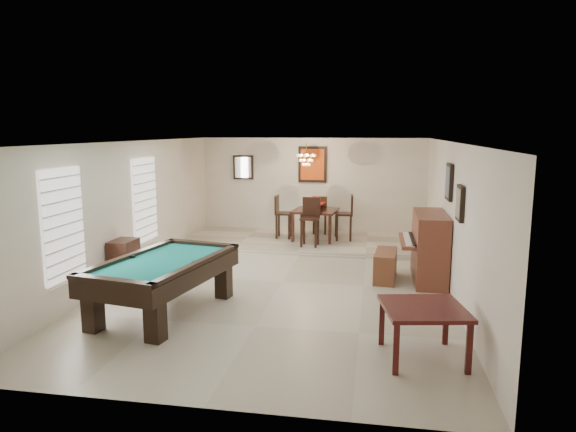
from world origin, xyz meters
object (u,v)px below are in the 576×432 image
(dining_chair_east, at_px, (344,218))
(dining_chair_south, at_px, (310,222))
(dining_chair_west, at_px, (284,217))
(chandelier, at_px, (306,155))
(upright_piano, at_px, (421,247))
(piano_bench, at_px, (385,266))
(pool_table, at_px, (164,287))
(square_table, at_px, (423,332))
(dining_table, at_px, (315,222))
(flower_vase, at_px, (315,200))
(dining_chair_north, at_px, (320,215))
(apothecary_chest, at_px, (124,263))

(dining_chair_east, bearing_deg, dining_chair_south, -45.42)
(dining_chair_west, height_order, chandelier, chandelier)
(upright_piano, bearing_deg, piano_bench, -173.06)
(pool_table, xyz_separation_m, piano_bench, (3.41, 2.39, -0.14))
(square_table, bearing_deg, dining_chair_south, 111.16)
(piano_bench, relative_size, dining_chair_east, 0.88)
(pool_table, relative_size, dining_table, 2.38)
(square_table, xyz_separation_m, dining_table, (-2.08, 6.23, 0.22))
(pool_table, relative_size, flower_vase, 11.01)
(dining_table, xyz_separation_m, dining_chair_west, (-0.80, 0.04, 0.10))
(dining_chair_east, bearing_deg, flower_vase, -90.20)
(square_table, bearing_deg, piano_bench, 96.74)
(dining_chair_north, xyz_separation_m, dining_chair_east, (0.68, -0.71, 0.06))
(apothecary_chest, relative_size, dining_chair_south, 0.76)
(dining_chair_west, xyz_separation_m, chandelier, (0.58, -0.15, 1.54))
(flower_vase, xyz_separation_m, dining_chair_south, (-0.03, -0.78, -0.41))
(pool_table, xyz_separation_m, square_table, (3.81, -0.99, -0.08))
(dining_chair_north, height_order, chandelier, chandelier)
(apothecary_chest, bearing_deg, upright_piano, 13.64)
(dining_chair_west, relative_size, chandelier, 1.79)
(square_table, bearing_deg, chandelier, 110.59)
(dining_chair_north, bearing_deg, apothecary_chest, 53.02)
(dining_chair_north, bearing_deg, dining_chair_west, 36.07)
(pool_table, bearing_deg, piano_bench, 45.74)
(apothecary_chest, relative_size, chandelier, 1.43)
(dining_chair_east, bearing_deg, dining_chair_north, -139.75)
(dining_chair_north, bearing_deg, pool_table, 68.78)
(dining_chair_north, distance_m, dining_chair_east, 0.99)
(apothecary_chest, xyz_separation_m, dining_chair_west, (2.20, 4.10, 0.23))
(upright_piano, xyz_separation_m, chandelier, (-2.55, 2.66, 1.56))
(pool_table, relative_size, piano_bench, 2.53)
(square_table, distance_m, chandelier, 6.80)
(pool_table, distance_m, dining_chair_west, 5.37)
(dining_chair_south, distance_m, dining_chair_north, 1.53)
(dining_table, height_order, chandelier, chandelier)
(dining_table, height_order, flower_vase, flower_vase)
(dining_table, bearing_deg, upright_piano, -50.01)
(flower_vase, xyz_separation_m, chandelier, (-0.22, -0.12, 1.10))
(piano_bench, xyz_separation_m, chandelier, (-1.90, 2.74, 1.93))
(flower_vase, relative_size, dining_chair_west, 0.21)
(pool_table, relative_size, dining_chair_south, 2.20)
(chandelier, bearing_deg, upright_piano, -46.22)
(apothecary_chest, height_order, dining_table, dining_table)
(dining_chair_south, height_order, dining_chair_north, dining_chair_south)
(square_table, relative_size, flower_vase, 4.31)
(chandelier, bearing_deg, dining_table, 27.62)
(pool_table, xyz_separation_m, dining_chair_east, (2.44, 5.28, 0.26))
(piano_bench, bearing_deg, dining_chair_south, 129.55)
(pool_table, relative_size, dining_chair_east, 2.22)
(flower_vase, distance_m, dining_chair_north, 0.89)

